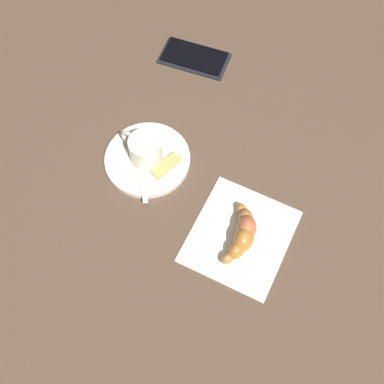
% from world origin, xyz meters
% --- Properties ---
extents(ground_plane, '(1.80, 1.80, 0.00)m').
position_xyz_m(ground_plane, '(0.00, 0.00, 0.00)').
color(ground_plane, '#4B382A').
extents(saucer, '(0.15, 0.15, 0.01)m').
position_xyz_m(saucer, '(-0.09, -0.00, 0.01)').
color(saucer, silver).
rests_on(saucer, ground).
extents(espresso_cup, '(0.08, 0.06, 0.05)m').
position_xyz_m(espresso_cup, '(-0.10, 0.00, 0.04)').
color(espresso_cup, silver).
rests_on(espresso_cup, saucer).
extents(teaspoon, '(0.09, 0.10, 0.01)m').
position_xyz_m(teaspoon, '(-0.10, -0.01, 0.01)').
color(teaspoon, silver).
rests_on(teaspoon, saucer).
extents(sugar_packet, '(0.03, 0.06, 0.01)m').
position_xyz_m(sugar_packet, '(-0.06, 0.01, 0.01)').
color(sugar_packet, tan).
rests_on(sugar_packet, saucer).
extents(napkin, '(0.18, 0.20, 0.00)m').
position_xyz_m(napkin, '(0.12, -0.02, 0.00)').
color(napkin, silver).
rests_on(napkin, ground).
extents(croissant, '(0.07, 0.11, 0.04)m').
position_xyz_m(croissant, '(0.12, -0.02, 0.02)').
color(croissant, '#A26C38').
rests_on(croissant, napkin).
extents(cell_phone, '(0.15, 0.11, 0.01)m').
position_xyz_m(cell_phone, '(-0.17, 0.24, 0.00)').
color(cell_phone, black).
rests_on(cell_phone, ground).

